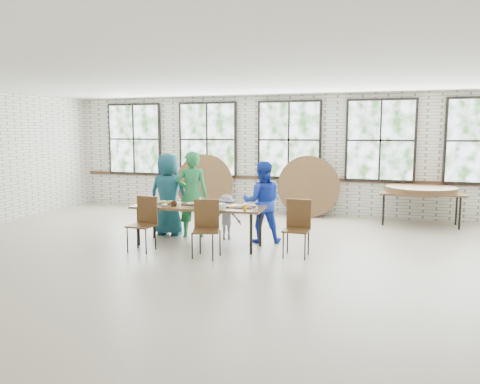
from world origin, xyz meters
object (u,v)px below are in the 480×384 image
(dining_table, at_px, (199,209))
(chair_near_left, at_px, (144,219))
(chair_near_right, at_px, (206,223))
(storage_table, at_px, (421,195))

(dining_table, distance_m, chair_near_left, 0.99)
(chair_near_right, bearing_deg, chair_near_left, 158.89)
(storage_table, bearing_deg, dining_table, -144.51)
(chair_near_left, height_order, storage_table, chair_near_left)
(chair_near_left, xyz_separation_m, chair_near_right, (1.19, -0.05, 0.00))
(storage_table, bearing_deg, chair_near_left, -145.10)
(chair_near_left, relative_size, storage_table, 0.51)
(chair_near_left, relative_size, chair_near_right, 1.00)
(chair_near_right, bearing_deg, dining_table, 103.86)
(chair_near_right, distance_m, storage_table, 5.28)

